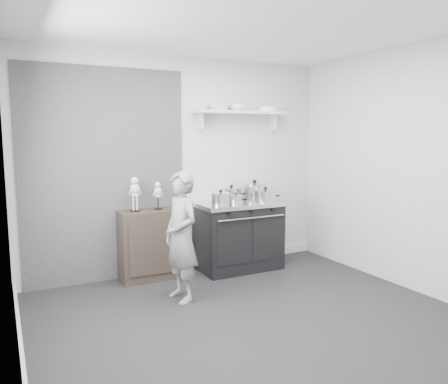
% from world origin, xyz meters
% --- Properties ---
extents(ground, '(4.00, 4.00, 0.00)m').
position_xyz_m(ground, '(0.00, 0.00, 0.00)').
color(ground, black).
rests_on(ground, ground).
extents(room_shell, '(4.02, 3.62, 2.71)m').
position_xyz_m(room_shell, '(-0.09, 0.15, 1.64)').
color(room_shell, '#AFAFAC').
rests_on(room_shell, ground).
extents(wall_shelf, '(1.30, 0.26, 0.24)m').
position_xyz_m(wall_shelf, '(0.80, 1.68, 2.01)').
color(wall_shelf, silver).
rests_on(wall_shelf, room_shell).
extents(stove, '(1.10, 0.68, 0.88)m').
position_xyz_m(stove, '(0.65, 1.48, 0.44)').
color(stove, black).
rests_on(stove, ground).
extents(side_cabinet, '(0.65, 0.38, 0.84)m').
position_xyz_m(side_cabinet, '(-0.53, 1.61, 0.42)').
color(side_cabinet, black).
rests_on(side_cabinet, ground).
extents(child, '(0.39, 0.54, 1.36)m').
position_xyz_m(child, '(-0.41, 0.79, 0.68)').
color(child, slate).
rests_on(child, ground).
extents(pot_front_left, '(0.33, 0.25, 0.19)m').
position_xyz_m(pot_front_left, '(0.34, 1.36, 0.95)').
color(pot_front_left, silver).
rests_on(pot_front_left, stove).
extents(pot_back_left, '(0.34, 0.25, 0.21)m').
position_xyz_m(pot_back_left, '(0.63, 1.62, 0.96)').
color(pot_back_left, silver).
rests_on(pot_back_left, stove).
extents(pot_back_right, '(0.40, 0.31, 0.26)m').
position_xyz_m(pot_back_right, '(0.94, 1.56, 0.99)').
color(pot_back_right, silver).
rests_on(pot_back_right, stove).
extents(pot_front_right, '(0.36, 0.27, 0.20)m').
position_xyz_m(pot_front_right, '(0.94, 1.30, 0.96)').
color(pot_front_right, silver).
rests_on(pot_front_right, stove).
extents(pot_front_center, '(0.25, 0.16, 0.15)m').
position_xyz_m(pot_front_center, '(0.52, 1.31, 0.94)').
color(pot_front_center, silver).
rests_on(pot_front_center, stove).
extents(skeleton_full, '(0.13, 0.08, 0.47)m').
position_xyz_m(skeleton_full, '(-0.66, 1.61, 1.07)').
color(skeleton_full, beige).
rests_on(skeleton_full, side_cabinet).
extents(skeleton_torso, '(0.11, 0.07, 0.38)m').
position_xyz_m(skeleton_torso, '(-0.38, 1.61, 1.03)').
color(skeleton_torso, beige).
rests_on(skeleton_torso, side_cabinet).
extents(bowl_large, '(0.28, 0.28, 0.07)m').
position_xyz_m(bowl_large, '(0.48, 1.67, 2.07)').
color(bowl_large, white).
rests_on(bowl_large, wall_shelf).
extents(bowl_small, '(0.24, 0.24, 0.07)m').
position_xyz_m(bowl_small, '(0.72, 1.67, 2.08)').
color(bowl_small, white).
rests_on(bowl_small, wall_shelf).
extents(plate_stack, '(0.27, 0.27, 0.06)m').
position_xyz_m(plate_stack, '(1.21, 1.67, 2.07)').
color(plate_stack, white).
rests_on(plate_stack, wall_shelf).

